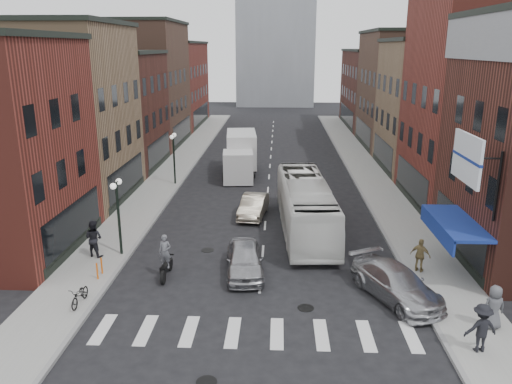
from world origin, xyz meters
TOP-DOWN VIEW (x-y plane):
  - ground at (0.00, 0.00)m, footprint 160.00×160.00m
  - sidewalk_left at (-8.50, 22.00)m, footprint 3.00×74.00m
  - sidewalk_right at (8.50, 22.00)m, footprint 3.00×74.00m
  - curb_left at (-7.00, 22.00)m, footprint 0.20×74.00m
  - curb_right at (7.00, 22.00)m, footprint 0.20×74.00m
  - crosswalk_stripes at (0.00, -3.00)m, footprint 12.00×2.20m
  - bldg_left_mid_a at (-14.99, 14.00)m, footprint 10.30×10.20m
  - bldg_left_mid_b at (-14.99, 24.00)m, footprint 10.30×10.20m
  - bldg_left_far_a at (-14.99, 35.00)m, footprint 10.30×12.20m
  - bldg_left_far_b at (-14.99, 49.00)m, footprint 10.30×16.20m
  - bldg_right_mid_a at (15.00, 14.00)m, footprint 10.30×10.20m
  - bldg_right_mid_b at (14.99, 24.00)m, footprint 10.30×10.20m
  - bldg_right_far_a at (14.99, 35.00)m, footprint 10.30×12.20m
  - bldg_right_far_b at (14.99, 49.00)m, footprint 10.30×16.20m
  - awning_blue at (8.93, 2.50)m, footprint 1.80×5.00m
  - billboard_sign at (8.59, 0.50)m, footprint 1.52×3.00m
  - streetlamp_near at (-7.40, 4.00)m, footprint 0.32×1.22m
  - streetlamp_far at (-7.40, 18.00)m, footprint 0.32×1.22m
  - bike_rack at (-7.60, 1.30)m, footprint 0.08×0.68m
  - box_truck at (-2.45, 21.58)m, footprint 2.90×8.19m
  - motorcycle_rider at (-4.50, 1.61)m, footprint 0.63×2.13m
  - transit_bus at (2.39, 8.24)m, footprint 3.32×11.45m
  - sedan_left_near at (-0.80, 2.21)m, footprint 2.17×4.50m
  - sedan_left_far at (-0.80, 10.78)m, footprint 1.96×4.33m
  - curb_car at (5.94, 0.00)m, footprint 3.97×5.38m
  - parked_bicycle at (-7.50, -1.35)m, footprint 0.60×1.60m
  - ped_left_solo at (-8.67, 3.64)m, footprint 1.07×0.81m
  - ped_right_a at (8.00, -4.00)m, footprint 1.25×0.75m
  - ped_right_b at (7.64, 2.56)m, footprint 1.08×0.94m
  - ped_right_c at (9.08, -2.44)m, footprint 0.91×0.64m

SIDE VIEW (x-z plane):
  - ground at x=0.00m, z-range 0.00..0.00m
  - curb_left at x=-7.00m, z-range -0.08..0.08m
  - curb_right at x=7.00m, z-range -0.08..0.08m
  - crosswalk_stripes at x=0.00m, z-range -0.01..0.01m
  - sidewalk_left at x=-8.50m, z-range 0.00..0.15m
  - sidewalk_right at x=8.50m, z-range 0.00..0.15m
  - bike_rack at x=-7.60m, z-range 0.15..0.95m
  - parked_bicycle at x=-7.50m, z-range 0.15..0.98m
  - sedan_left_far at x=-0.80m, z-range 0.00..1.38m
  - curb_car at x=5.94m, z-range 0.00..1.45m
  - sedan_left_near at x=-0.80m, z-range 0.00..1.48m
  - ped_right_b at x=7.64m, z-range 0.15..1.81m
  - motorcycle_rider at x=-4.50m, z-range -0.07..2.10m
  - ped_right_c at x=9.08m, z-range 0.15..1.92m
  - ped_right_a at x=8.00m, z-range 0.15..1.97m
  - ped_left_solo at x=-8.67m, z-range 0.15..2.09m
  - transit_bus at x=2.39m, z-range 0.00..3.15m
  - box_truck at x=-2.45m, z-range -0.02..3.47m
  - awning_blue at x=8.93m, z-range 2.24..3.02m
  - streetlamp_near at x=-7.40m, z-range 0.86..4.97m
  - streetlamp_far at x=-7.40m, z-range 0.86..4.97m
  - bldg_right_far_b at x=14.99m, z-range 0.00..10.30m
  - bldg_left_mid_b at x=-14.99m, z-range 0.00..10.30m
  - bldg_left_far_b at x=-14.99m, z-range 0.00..11.30m
  - bldg_right_mid_b at x=14.99m, z-range 0.00..11.30m
  - billboard_sign at x=8.59m, z-range 4.28..7.98m
  - bldg_right_far_a at x=14.99m, z-range 0.00..12.30m
  - bldg_left_mid_a at x=-14.99m, z-range 0.00..12.30m
  - bldg_left_far_a at x=-14.99m, z-range 0.00..13.30m
  - bldg_right_mid_a at x=15.00m, z-range 0.00..14.30m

